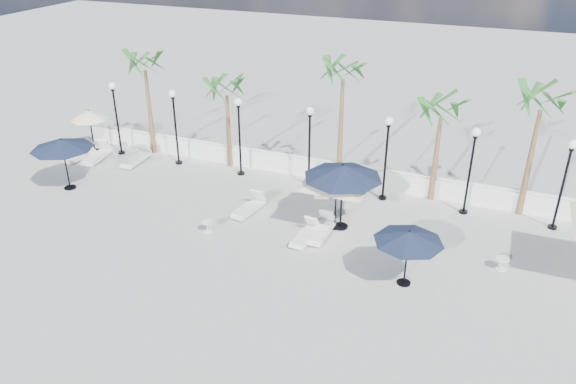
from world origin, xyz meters
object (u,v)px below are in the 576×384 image
at_px(parasol_navy_right, 409,237).
at_px(lounger_5, 321,186).
at_px(lounger_2, 136,158).
at_px(parasol_cream_small, 89,116).
at_px(lounger_1, 97,155).
at_px(parasol_cream_sq_a, 337,175).
at_px(lounger_0, 80,156).
at_px(lounger_6, 321,230).
at_px(parasol_navy_mid, 343,172).
at_px(lounger_3, 305,235).
at_px(lounger_4, 249,207).
at_px(parasol_navy_left, 62,144).

bearing_deg(parasol_navy_right, lounger_5, 130.94).
distance_m(lounger_2, parasol_cream_small, 3.45).
xyz_separation_m(lounger_1, parasol_cream_sq_a, (13.39, -1.99, 2.07)).
bearing_deg(parasol_cream_small, lounger_2, -8.50).
relative_size(lounger_0, parasol_cream_sq_a, 0.35).
distance_m(lounger_6, parasol_navy_mid, 2.47).
height_order(lounger_6, parasol_navy_mid, parasol_navy_mid).
bearing_deg(lounger_2, lounger_0, -168.73).
height_order(lounger_6, parasol_navy_right, parasol_navy_right).
bearing_deg(parasol_cream_small, lounger_5, 0.10).
relative_size(lounger_0, lounger_5, 0.84).
xyz_separation_m(lounger_3, parasol_cream_small, (-13.49, 4.25, 1.77)).
distance_m(parasol_cream_sq_a, parasol_cream_small, 14.56).
height_order(lounger_2, lounger_4, lounger_2).
xyz_separation_m(lounger_0, lounger_2, (2.94, 0.73, 0.04)).
height_order(lounger_3, parasol_cream_small, parasol_cream_small).
xyz_separation_m(lounger_1, lounger_4, (9.62, -2.15, -0.02)).
xyz_separation_m(lounger_1, lounger_3, (12.61, -3.37, -0.04)).
distance_m(lounger_1, parasol_navy_right, 17.51).
bearing_deg(parasol_cream_sq_a, lounger_4, -177.56).
bearing_deg(lounger_4, lounger_1, 175.91).
relative_size(lounger_1, lounger_4, 1.10).
bearing_deg(lounger_3, lounger_2, 164.24).
xyz_separation_m(lounger_3, parasol_navy_mid, (0.99, 1.46, 2.24)).
bearing_deg(lounger_2, parasol_navy_left, -110.55).
distance_m(parasol_navy_mid, parasol_cream_sq_a, 0.26).
bearing_deg(lounger_5, lounger_4, -145.36).
distance_m(lounger_3, parasol_cream_small, 14.25).
xyz_separation_m(parasol_navy_mid, parasol_cream_small, (-14.48, 2.79, -0.47)).
bearing_deg(parasol_navy_right, lounger_0, 165.71).
bearing_deg(lounger_5, parasol_cream_small, 160.67).
xyz_separation_m(lounger_6, parasol_navy_right, (3.68, -1.92, 1.63)).
xyz_separation_m(lounger_2, parasol_navy_mid, (11.53, -2.35, 2.21)).
xyz_separation_m(lounger_5, parasol_navy_left, (-10.92, -4.01, 1.91)).
bearing_deg(lounger_3, parasol_cream_small, 166.62).
relative_size(lounger_0, parasol_navy_mid, 0.58).
bearing_deg(lounger_3, lounger_4, 161.93).
relative_size(lounger_2, lounger_3, 1.13).
height_order(lounger_1, parasol_navy_mid, parasol_navy_mid).
xyz_separation_m(parasol_navy_left, parasol_navy_mid, (12.68, 1.20, 0.30)).
relative_size(lounger_0, parasol_navy_left, 0.65).
xyz_separation_m(lounger_6, parasol_cream_small, (-13.96, 3.74, 1.75)).
relative_size(lounger_4, lounger_6, 1.00).
height_order(lounger_5, parasol_cream_sq_a, parasol_cream_sq_a).
bearing_deg(lounger_5, parasol_navy_mid, -77.25).
bearing_deg(parasol_cream_small, parasol_navy_right, -17.79).
bearing_deg(lounger_4, lounger_5, 62.58).
xyz_separation_m(parasol_navy_left, parasol_cream_sq_a, (12.47, 1.12, 0.17)).
distance_m(lounger_4, lounger_6, 3.54).
bearing_deg(lounger_2, lounger_5, 0.07).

